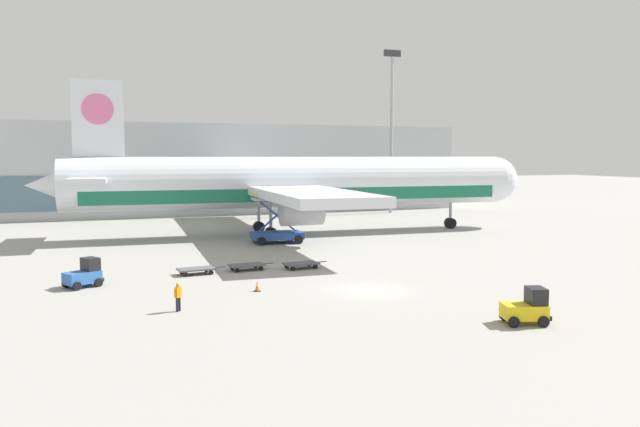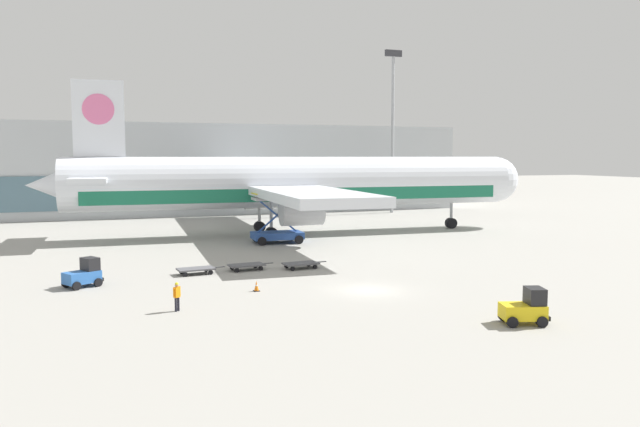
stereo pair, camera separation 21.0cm
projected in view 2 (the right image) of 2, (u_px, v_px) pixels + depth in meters
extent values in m
plane|color=#9E9B93|center=(368.00, 290.00, 42.36)|extent=(400.00, 400.00, 0.00)
cube|color=#B2B7BC|center=(183.00, 169.00, 101.48)|extent=(90.00, 18.00, 14.00)
cube|color=slate|center=(192.00, 191.00, 93.26)|extent=(88.20, 0.20, 4.90)
cylinder|color=#9EA0A5|center=(393.00, 135.00, 99.18)|extent=(0.50, 0.50, 24.69)
cube|color=#333338|center=(393.00, 53.00, 97.99)|extent=(2.80, 0.50, 1.00)
cylinder|color=silver|center=(300.00, 182.00, 72.25)|extent=(52.23, 8.43, 5.80)
cube|color=#196B4C|center=(300.00, 193.00, 72.37)|extent=(48.07, 8.10, 1.45)
sphere|color=silver|center=(495.00, 179.00, 79.91)|extent=(5.68, 5.68, 5.68)
cone|color=silver|center=(58.00, 185.00, 64.59)|extent=(6.65, 5.83, 5.51)
cube|color=silver|center=(99.00, 119.00, 65.17)|extent=(5.22, 0.70, 8.00)
cylinder|color=pink|center=(98.00, 109.00, 65.09)|extent=(3.22, 0.71, 3.20)
cube|color=silver|center=(90.00, 179.00, 65.45)|extent=(4.26, 13.17, 0.50)
cube|color=silver|center=(278.00, 188.00, 71.55)|extent=(10.43, 48.34, 0.90)
cylinder|color=#9EA0A5|center=(302.00, 212.00, 62.13)|extent=(4.34, 3.01, 2.80)
cylinder|color=#9EA0A5|center=(260.00, 198.00, 81.30)|extent=(4.34, 3.01, 2.80)
cylinder|color=#9EA0A5|center=(451.00, 207.00, 78.39)|extent=(0.36, 0.36, 4.00)
cylinder|color=black|center=(451.00, 223.00, 78.58)|extent=(1.34, 0.96, 1.30)
cylinder|color=#9EA0A5|center=(271.00, 215.00, 68.30)|extent=(0.36, 0.36, 4.00)
cylinder|color=black|center=(271.00, 233.00, 68.48)|extent=(1.34, 0.96, 1.30)
cylinder|color=#9EA0A5|center=(259.00, 210.00, 74.39)|extent=(0.36, 0.36, 4.00)
cylinder|color=black|center=(260.00, 227.00, 74.57)|extent=(1.34, 0.96, 1.30)
cube|color=#284C99|center=(277.00, 235.00, 65.36)|extent=(5.35, 3.26, 0.70)
cube|color=#B2B2B7|center=(277.00, 199.00, 65.00)|extent=(5.08, 3.10, 0.30)
cube|color=yellow|center=(277.00, 193.00, 64.95)|extent=(5.08, 3.10, 0.08)
cube|color=#284C99|center=(277.00, 215.00, 65.16)|extent=(4.27, 0.38, 3.64)
cube|color=#284C99|center=(277.00, 215.00, 65.16)|extent=(4.27, 0.38, 3.64)
cylinder|color=black|center=(292.00, 236.00, 67.39)|extent=(0.92, 0.41, 0.90)
cylinder|color=black|center=(299.00, 240.00, 64.54)|extent=(0.92, 0.41, 0.90)
cylinder|color=black|center=(256.00, 238.00, 66.24)|extent=(0.92, 0.41, 0.90)
cylinder|color=black|center=(262.00, 241.00, 63.39)|extent=(0.92, 0.41, 0.90)
cube|color=#2D66B7|center=(82.00, 277.00, 43.37)|extent=(2.69, 2.36, 0.80)
cube|color=black|center=(90.00, 264.00, 43.78)|extent=(1.40, 1.52, 0.90)
cube|color=black|center=(98.00, 278.00, 44.33)|extent=(0.77, 1.17, 0.24)
cylinder|color=black|center=(87.00, 280.00, 44.46)|extent=(0.64, 0.51, 0.60)
cylinder|color=black|center=(98.00, 282.00, 43.57)|extent=(0.64, 0.51, 0.60)
cylinder|color=black|center=(66.00, 283.00, 43.24)|extent=(0.64, 0.51, 0.60)
cylinder|color=black|center=(76.00, 286.00, 42.34)|extent=(0.64, 0.51, 0.60)
cube|color=yellow|center=(523.00, 311.00, 33.83)|extent=(2.62, 2.03, 0.80)
cube|color=black|center=(535.00, 296.00, 33.78)|extent=(1.23, 1.46, 0.90)
cube|color=black|center=(545.00, 316.00, 33.91)|extent=(0.54, 1.25, 0.24)
cylinder|color=black|center=(532.00, 315.00, 34.59)|extent=(0.64, 0.41, 0.60)
cylinder|color=black|center=(542.00, 322.00, 33.20)|extent=(0.64, 0.41, 0.60)
cylinder|color=black|center=(504.00, 315.00, 34.53)|extent=(0.64, 0.41, 0.60)
cylinder|color=black|center=(512.00, 322.00, 33.13)|extent=(0.64, 0.41, 0.60)
cube|color=#56565B|center=(196.00, 269.00, 48.06)|extent=(2.93, 1.76, 0.12)
cube|color=#56565B|center=(219.00, 267.00, 48.86)|extent=(0.90, 0.17, 0.08)
cylinder|color=black|center=(206.00, 270.00, 49.08)|extent=(0.37, 0.18, 0.36)
cylinder|color=black|center=(211.00, 272.00, 47.94)|extent=(0.37, 0.18, 0.36)
cylinder|color=black|center=(181.00, 272.00, 48.24)|extent=(0.37, 0.18, 0.36)
cylinder|color=black|center=(185.00, 274.00, 47.09)|extent=(0.37, 0.18, 0.36)
cube|color=#56565B|center=(246.00, 265.00, 49.79)|extent=(2.93, 1.76, 0.12)
cube|color=#56565B|center=(268.00, 263.00, 50.59)|extent=(0.90, 0.17, 0.08)
cylinder|color=black|center=(255.00, 266.00, 50.81)|extent=(0.37, 0.18, 0.36)
cylinder|color=black|center=(261.00, 268.00, 49.67)|extent=(0.37, 0.18, 0.36)
cylinder|color=black|center=(232.00, 268.00, 49.97)|extent=(0.37, 0.18, 0.36)
cylinder|color=black|center=(237.00, 270.00, 48.82)|extent=(0.37, 0.18, 0.36)
cube|color=#56565B|center=(301.00, 263.00, 50.48)|extent=(2.93, 1.76, 0.12)
cube|color=#56565B|center=(321.00, 262.00, 51.28)|extent=(0.90, 0.17, 0.08)
cylinder|color=black|center=(308.00, 264.00, 51.50)|extent=(0.37, 0.18, 0.36)
cylinder|color=black|center=(315.00, 267.00, 50.36)|extent=(0.37, 0.18, 0.36)
cylinder|color=black|center=(287.00, 266.00, 50.66)|extent=(0.37, 0.18, 0.36)
cylinder|color=black|center=(293.00, 269.00, 49.51)|extent=(0.37, 0.18, 0.36)
cylinder|color=black|center=(178.00, 304.00, 36.73)|extent=(0.14, 0.14, 0.83)
cylinder|color=black|center=(176.00, 305.00, 36.56)|extent=(0.14, 0.14, 0.83)
cube|color=orange|center=(177.00, 292.00, 36.57)|extent=(0.42, 0.39, 0.62)
cylinder|color=orange|center=(180.00, 291.00, 36.77)|extent=(0.09, 0.09, 0.56)
cylinder|color=orange|center=(174.00, 292.00, 36.37)|extent=(0.09, 0.09, 0.56)
sphere|color=tan|center=(177.00, 285.00, 36.54)|extent=(0.22, 0.22, 0.22)
sphere|color=yellow|center=(177.00, 284.00, 36.53)|extent=(0.21, 0.21, 0.21)
cube|color=black|center=(257.00, 291.00, 42.11)|extent=(0.40, 0.40, 0.04)
cone|color=orange|center=(256.00, 286.00, 42.08)|extent=(0.32, 0.32, 0.66)
cylinder|color=white|center=(256.00, 285.00, 42.07)|extent=(0.19, 0.19, 0.09)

